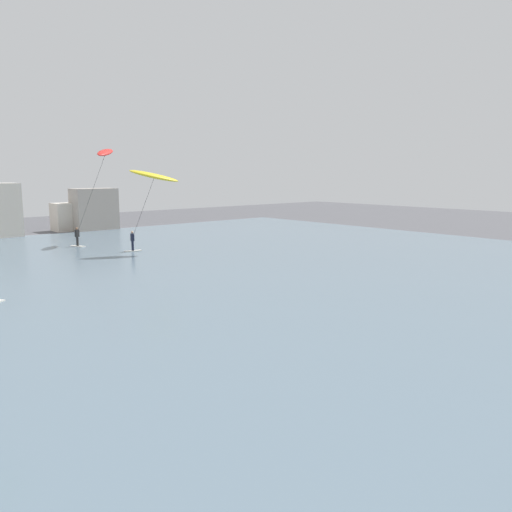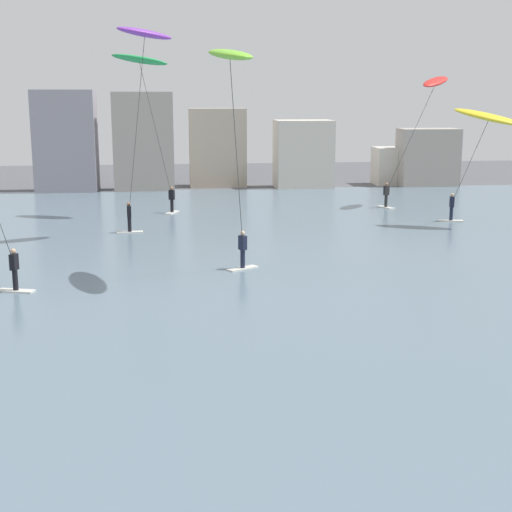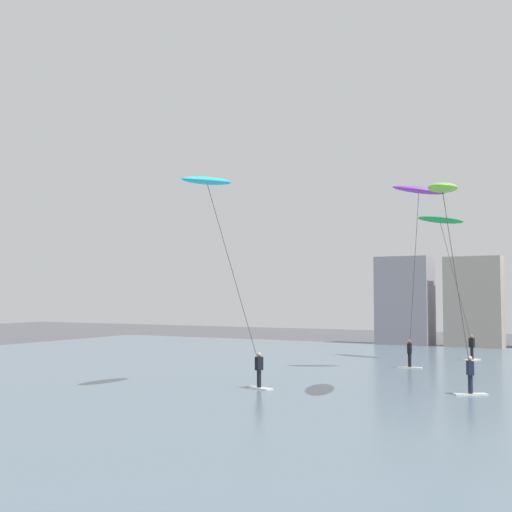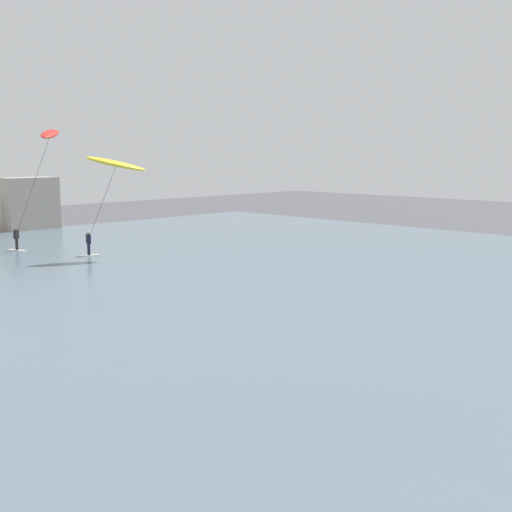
% 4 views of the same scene
% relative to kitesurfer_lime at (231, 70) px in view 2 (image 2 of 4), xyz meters
% --- Properties ---
extents(water_bay, '(84.00, 52.00, 0.10)m').
position_rel_kitesurfer_lime_xyz_m(water_bay, '(1.68, 3.10, -8.19)').
color(water_bay, slate).
rests_on(water_bay, ground).
extents(far_shore_buildings, '(33.47, 5.00, 7.73)m').
position_rel_kitesurfer_lime_xyz_m(far_shore_buildings, '(1.11, 30.18, -5.03)').
color(far_shore_buildings, gray).
rests_on(far_shore_buildings, ground).
extents(kitesurfer_lime, '(2.40, 4.34, 9.09)m').
position_rel_kitesurfer_lime_xyz_m(kitesurfer_lime, '(0.00, 0.00, 0.00)').
color(kitesurfer_lime, silver).
rests_on(kitesurfer_lime, water_bay).
extents(kitesurfer_red, '(4.96, 2.90, 8.64)m').
position_rel_kitesurfer_lime_xyz_m(kitesurfer_red, '(14.45, 18.25, -0.82)').
color(kitesurfer_red, silver).
rests_on(kitesurfer_red, water_bay).
extents(kitesurfer_purple, '(3.41, 3.22, 10.56)m').
position_rel_kitesurfer_lime_xyz_m(kitesurfer_purple, '(-3.54, 9.21, 0.97)').
color(kitesurfer_purple, silver).
rests_on(kitesurfer_purple, water_bay).
extents(kitesurfer_green, '(4.04, 2.99, 9.81)m').
position_rel_kitesurfer_lime_xyz_m(kitesurfer_green, '(-3.83, 16.50, 0.45)').
color(kitesurfer_green, silver).
rests_on(kitesurfer_green, water_bay).
extents(kitesurfer_yellow, '(3.96, 3.64, 6.72)m').
position_rel_kitesurfer_lime_xyz_m(kitesurfer_yellow, '(14.92, 10.57, -2.46)').
color(kitesurfer_yellow, silver).
rests_on(kitesurfer_yellow, water_bay).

